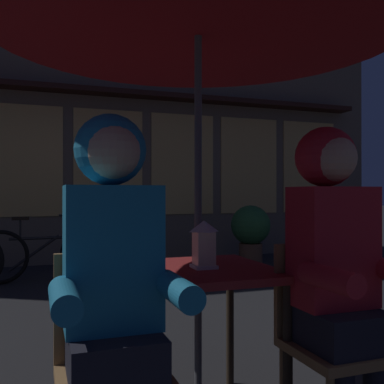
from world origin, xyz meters
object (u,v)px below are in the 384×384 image
Objects in this scene: cafe_table at (198,288)px; lantern at (204,243)px; bicycle_third at (45,254)px; chair_right at (328,331)px; person_left_hooded at (114,264)px; potted_plant at (251,230)px; person_right_hooded at (336,252)px; chair_left at (111,358)px.

lantern is at bearing -52.06° from cafe_table.
chair_right is at bearing -74.65° from bicycle_third.
person_left_hooded is 5.24m from potted_plant.
lantern is 0.68m from chair_right.
cafe_table is 0.80× the size of potted_plant.
chair_right is (0.48, -0.37, -0.15)m from cafe_table.
person_right_hooded is 0.83× the size of bicycle_third.
person_left_hooded is at bearing -141.36° from lantern.
cafe_table is 0.53× the size of person_right_hooded.
person_right_hooded is at bearing 0.00° from person_left_hooded.
person_right_hooded reaches higher than bicycle_third.
cafe_table is 4.62m from potted_plant.
potted_plant is at bearing 57.36° from chair_left.
chair_right is 0.36m from person_right_hooded.
lantern is 0.71m from chair_left.
potted_plant is (2.80, 4.37, 0.05)m from chair_left.
chair_left is 0.52× the size of bicycle_third.
lantern is 3.90m from bicycle_third.
chair_right reaches higher than cafe_table.
bicycle_third is at bearing -175.88° from potted_plant.
person_left_hooded is (-0.00, -0.06, 0.36)m from chair_left.
lantern reaches higher than chair_left.
lantern reaches higher than cafe_table.
person_left_hooded and person_right_hooded have the same top height.
cafe_table is at bearing 138.43° from person_right_hooded.
person_right_hooded is (0.96, 0.00, 0.00)m from person_left_hooded.
potted_plant is at bearing 67.44° from person_right_hooded.
lantern is at bearing 38.64° from person_left_hooded.
person_right_hooded is (0.46, -0.40, -0.01)m from lantern.
person_left_hooded is at bearing -87.55° from bicycle_third.
chair_left reaches higher than cafe_table.
bicycle_third is at bearing 92.45° from person_left_hooded.
potted_plant reaches higher than cafe_table.
cafe_table is 0.62m from chair_right.
lantern reaches higher than potted_plant.
person_right_hooded reaches higher than chair_left.
chair_right is at bearing -36.72° from lantern.
potted_plant is (1.84, 4.42, -0.30)m from person_right_hooded.
cafe_table is 0.23m from lantern.
bicycle_third is at bearing 100.13° from lantern.
chair_left is at bearing -145.56° from lantern.
potted_plant is (2.32, 4.00, -0.09)m from cafe_table.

